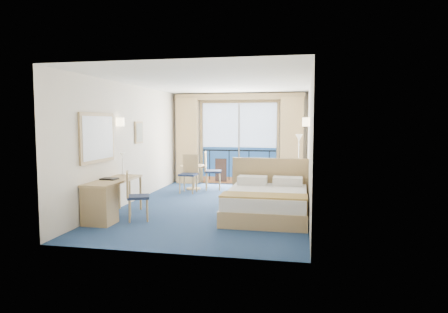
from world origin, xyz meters
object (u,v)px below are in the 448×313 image
Objects in this scene: round_table at (194,171)px; desk at (103,201)px; nightstand at (299,193)px; armchair at (283,179)px; bed at (267,202)px; table_chair_b at (189,171)px; table_chair_a at (210,168)px; desk_chair at (134,193)px; floor_lamp at (299,148)px.

desk is at bearing -99.42° from round_table.
nightstand is 0.57× the size of armchair.
bed reaches higher than table_chair_b.
table_chair_a is 0.67m from table_chair_b.
desk_chair is at bearing -161.84° from bed.
floor_lamp is 1.52× the size of table_chair_b.
table_chair_a reaches higher than desk.
desk is 3.93m from round_table.
armchair reaches higher than desk.
floor_lamp reaches higher than nightstand.
table_chair_b is (0.66, 3.40, 0.15)m from desk.
armchair is at bearing 49.99° from desk.
table_chair_b is at bearing -46.28° from armchair.
bed is at bearing -113.12° from nightstand.
floor_lamp is (-0.03, 1.96, 0.90)m from nightstand.
armchair is 0.92× the size of desk_chair.
armchair is 1.17× the size of round_table.
desk_chair is at bearing 159.27° from table_chair_a.
table_chair_b is (0.02, -0.48, 0.06)m from round_table.
nightstand is 0.49× the size of table_chair_b.
desk_chair is (-2.43, -0.80, 0.23)m from bed.
round_table is at bearing -57.44° from armchair.
bed reaches higher than armchair.
nightstand is 0.47× the size of table_chair_a.
nightstand is at bearing -132.70° from table_chair_a.
desk_chair reaches higher than nightstand.
floor_lamp is 3.05m from table_chair_b.
nightstand is at bearing 55.52° from armchair.
armchair is 1.11m from floor_lamp.
nightstand is 3.22m from round_table.
nightstand is 3.73m from desk_chair.
desk is 2.16× the size of round_table.
bed is at bearing -51.07° from round_table.
floor_lamp is 2.50m from table_chair_a.
armchair is 0.56× the size of floor_lamp.
armchair is 2.02m from table_chair_a.
round_table is (0.15, 3.62, -0.03)m from desk_chair.
nightstand is at bearing 34.69° from desk.
table_chair_b is at bearing 127.98° from table_chair_a.
floor_lamp is 1.62× the size of desk_chair.
desk is (-3.51, -2.43, 0.16)m from nightstand.
floor_lamp reaches higher than desk.
desk is (-2.92, -1.05, 0.11)m from bed.
table_chair_b is at bearing 161.33° from nightstand.
table_chair_a reaches higher than round_table.
armchair is at bearing -4.39° from round_table.
armchair is at bearing -107.62° from table_chair_a.
armchair reaches higher than nightstand.
desk is at bearing -98.65° from table_chair_b.
round_table is at bearing 82.36° from table_chair_a.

